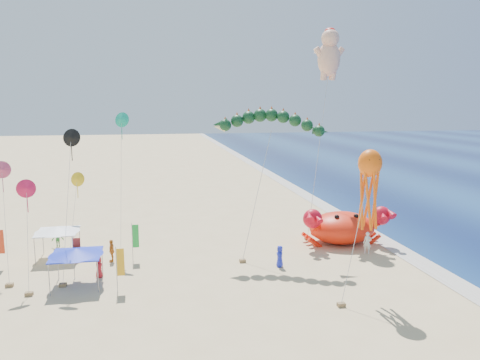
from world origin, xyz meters
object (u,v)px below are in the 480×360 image
dragon_kite (270,126)px  octopus_kite (369,184)px  crab_inflatable (342,227)px  canopy_blue (76,252)px  cherub_kite (329,53)px  canopy_white (57,229)px

dragon_kite → octopus_kite: size_ratio=1.22×
crab_inflatable → canopy_blue: 23.10m
crab_inflatable → canopy_blue: crab_inflatable is taller
crab_inflatable → octopus_kite: (-3.16, -11.14, 5.98)m
crab_inflatable → dragon_kite: 11.80m
dragon_kite → cherub_kite: cherub_kite is taller
canopy_blue → dragon_kite: bearing=17.7°
crab_inflatable → cherub_kite: bearing=83.7°
octopus_kite → cherub_kite: bearing=77.5°
crab_inflatable → canopy_blue: (-22.33, -5.86, 0.87)m
dragon_kite → cherub_kite: (7.88, 7.24, 6.74)m
octopus_kite → canopy_white: octopus_kite is taller
dragon_kite → crab_inflatable: bearing=8.2°
dragon_kite → canopy_white: 19.52m
canopy_white → octopus_kite: bearing=-28.6°
crab_inflatable → canopy_white: bearing=178.6°
crab_inflatable → dragon_kite: dragon_kite is taller
crab_inflatable → canopy_blue: size_ratio=2.21×
octopus_kite → canopy_white: 25.10m
cherub_kite → dragon_kite: bearing=-137.4°
canopy_blue → canopy_white: 6.92m
cherub_kite → canopy_white: 30.12m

